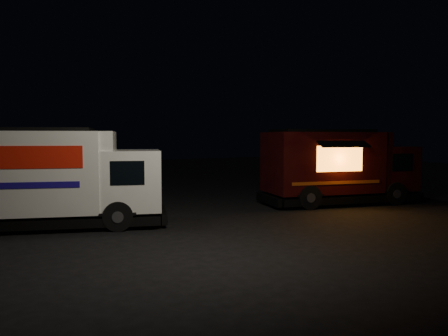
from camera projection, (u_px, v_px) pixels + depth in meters
ground at (193, 226)px, 14.11m from camera, size 80.00×80.00×0.00m
white_truck at (55, 178)px, 13.96m from camera, size 7.41×4.61×3.18m
red_truck at (340, 167)px, 18.99m from camera, size 7.31×4.12×3.21m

